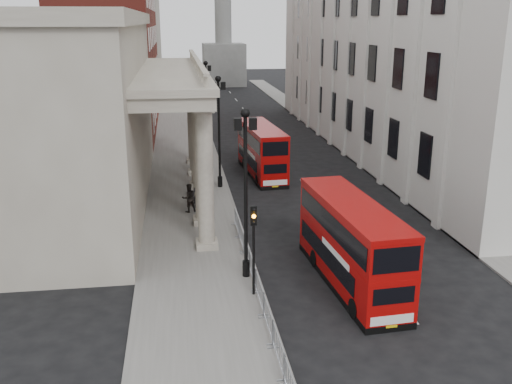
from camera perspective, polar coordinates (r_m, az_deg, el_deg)
name	(u,v)px	position (r m, az deg, el deg)	size (l,w,h in m)	color
ground	(271,317)	(25.16, 1.55, -12.37)	(260.00, 260.00, 0.00)	black
sidewalk_west	(186,158)	(53.08, -7.06, 3.37)	(6.00, 140.00, 0.12)	slate
sidewalk_east	(358,153)	(55.80, 10.16, 3.89)	(3.00, 140.00, 0.12)	slate
kerb	(217,157)	(53.20, -3.88, 3.50)	(0.20, 140.00, 0.14)	slate
portico_building	(75,117)	(40.71, -17.66, 7.16)	(9.00, 28.00, 12.00)	gray
brick_building	(113,32)	(69.99, -14.11, 15.27)	(9.00, 32.00, 22.00)	maroon
west_building_far	(132,34)	(101.90, -12.30, 15.14)	(9.00, 30.00, 20.00)	gray
east_building	(384,18)	(57.17, 12.67, 16.64)	(8.00, 55.00, 25.00)	beige
monument_column	(223,0)	(114.13, -3.34, 18.62)	(8.00, 8.00, 54.20)	#60605E
lamp_post_south	(246,183)	(26.87, -1.05, 0.92)	(1.05, 0.44, 8.32)	black
lamp_post_mid	(219,124)	(42.41, -3.72, 6.78)	(1.05, 0.44, 8.32)	black
lamp_post_north	(206,97)	(58.20, -4.98, 9.47)	(1.05, 0.44, 8.32)	black
traffic_light	(254,234)	(25.55, -0.24, -4.20)	(0.28, 0.33, 4.30)	black
crowd_barriers	(256,281)	(26.75, 0.01, -8.87)	(0.50, 18.75, 1.10)	gray
bus_near	(351,242)	(27.61, 9.50, -4.95)	(2.96, 9.63, 4.10)	#A40807
bus_far	(262,150)	(46.82, 0.56, 4.27)	(2.92, 9.50, 4.04)	#9A0707
pedestrian_a	(197,196)	(38.32, -5.88, -0.36)	(0.65, 0.43, 1.79)	black
pedestrian_b	(189,198)	(37.68, -6.74, -0.59)	(0.93, 0.73, 1.92)	black
pedestrian_c	(199,179)	(42.26, -5.70, 1.34)	(0.92, 0.60, 1.88)	black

